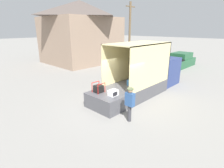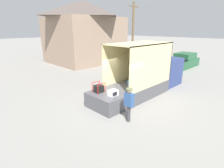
{
  "view_description": "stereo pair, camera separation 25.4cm",
  "coord_description": "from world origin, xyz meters",
  "px_view_note": "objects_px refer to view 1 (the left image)",
  "views": [
    {
      "loc": [
        -6.98,
        -6.44,
        4.31
      ],
      "look_at": [
        -0.43,
        -0.2,
        1.4
      ],
      "focal_mm": 28.0,
      "sensor_mm": 36.0,
      "label": 1
    },
    {
      "loc": [
        -6.8,
        -6.63,
        4.31
      ],
      "look_at": [
        -0.43,
        -0.2,
        1.4
      ],
      "focal_mm": 28.0,
      "sensor_mm": 36.0,
      "label": 2
    }
  ],
  "objects_px": {
    "portable_generator": "(99,89)",
    "worker_person": "(130,101)",
    "box_truck": "(151,76)",
    "pickup_truck_green": "(179,61)",
    "microwave": "(113,93)",
    "utility_pole": "(130,31)"
  },
  "relations": [
    {
      "from": "worker_person",
      "to": "pickup_truck_green",
      "type": "bearing_deg",
      "value": 14.57
    },
    {
      "from": "pickup_truck_green",
      "to": "utility_pole",
      "type": "bearing_deg",
      "value": 92.14
    },
    {
      "from": "microwave",
      "to": "pickup_truck_green",
      "type": "bearing_deg",
      "value": 9.19
    },
    {
      "from": "worker_person",
      "to": "microwave",
      "type": "bearing_deg",
      "value": 76.39
    },
    {
      "from": "worker_person",
      "to": "pickup_truck_green",
      "type": "relative_size",
      "value": 0.31
    },
    {
      "from": "box_truck",
      "to": "utility_pole",
      "type": "height_order",
      "value": "utility_pole"
    },
    {
      "from": "microwave",
      "to": "box_truck",
      "type": "bearing_deg",
      "value": 5.81
    },
    {
      "from": "portable_generator",
      "to": "worker_person",
      "type": "relative_size",
      "value": 0.34
    },
    {
      "from": "portable_generator",
      "to": "utility_pole",
      "type": "height_order",
      "value": "utility_pole"
    },
    {
      "from": "microwave",
      "to": "portable_generator",
      "type": "bearing_deg",
      "value": 100.63
    },
    {
      "from": "box_truck",
      "to": "microwave",
      "type": "height_order",
      "value": "box_truck"
    },
    {
      "from": "utility_pole",
      "to": "box_truck",
      "type": "bearing_deg",
      "value": -134.35
    },
    {
      "from": "box_truck",
      "to": "pickup_truck_green",
      "type": "relative_size",
      "value": 1.23
    },
    {
      "from": "microwave",
      "to": "utility_pole",
      "type": "distance_m",
      "value": 16.27
    },
    {
      "from": "box_truck",
      "to": "worker_person",
      "type": "xyz_separation_m",
      "value": [
        -4.83,
        -1.85,
        0.07
      ]
    },
    {
      "from": "portable_generator",
      "to": "pickup_truck_green",
      "type": "xyz_separation_m",
      "value": [
        13.51,
        1.22,
        -0.41
      ]
    },
    {
      "from": "pickup_truck_green",
      "to": "utility_pole",
      "type": "xyz_separation_m",
      "value": [
        -0.26,
        7.08,
        3.28
      ]
    },
    {
      "from": "microwave",
      "to": "portable_generator",
      "type": "xyz_separation_m",
      "value": [
        -0.18,
        0.94,
        0.06
      ]
    },
    {
      "from": "pickup_truck_green",
      "to": "box_truck",
      "type": "bearing_deg",
      "value": -169.12
    },
    {
      "from": "microwave",
      "to": "worker_person",
      "type": "distance_m",
      "value": 1.44
    },
    {
      "from": "box_truck",
      "to": "worker_person",
      "type": "relative_size",
      "value": 4.02
    },
    {
      "from": "microwave",
      "to": "worker_person",
      "type": "height_order",
      "value": "worker_person"
    }
  ]
}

